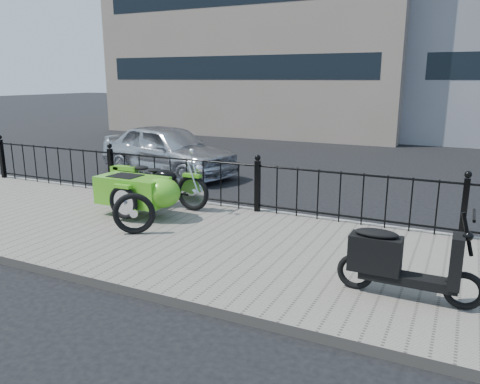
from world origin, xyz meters
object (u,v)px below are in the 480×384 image
at_px(motorcycle_sidecar, 145,189).
at_px(scooter, 398,262).
at_px(spare_tire, 134,214).
at_px(sedan_car, 168,150).

relative_size(motorcycle_sidecar, scooter, 1.42).
relative_size(spare_tire, sedan_car, 0.17).
distance_m(motorcycle_sidecar, sedan_car, 4.17).
relative_size(motorcycle_sidecar, sedan_car, 0.56).
relative_size(scooter, spare_tire, 2.35).
height_order(motorcycle_sidecar, sedan_car, sedan_car).
distance_m(scooter, sedan_car, 8.36).
bearing_deg(scooter, sedan_car, 142.48).
bearing_deg(sedan_car, motorcycle_sidecar, -139.59).
bearing_deg(scooter, spare_tire, 173.60).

